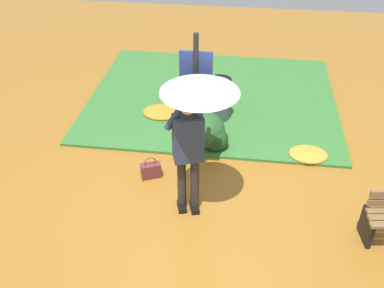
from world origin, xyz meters
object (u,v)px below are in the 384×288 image
handbag (151,170)px  trash_bin (219,100)px  info_sign_post (196,93)px  person_with_umbrella (194,113)px

handbag → trash_bin: 2.03m
info_sign_post → trash_bin: size_ratio=2.76×
handbag → person_with_umbrella: bearing=-38.4°
person_with_umbrella → info_sign_post: info_sign_post is taller
info_sign_post → handbag: info_sign_post is taller
trash_bin → person_with_umbrella: bearing=-93.5°
person_with_umbrella → info_sign_post: (-0.07, 0.70, -0.11)m
person_with_umbrella → trash_bin: person_with_umbrella is taller
person_with_umbrella → handbag: person_with_umbrella is taller
trash_bin → handbag: bearing=-116.3°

